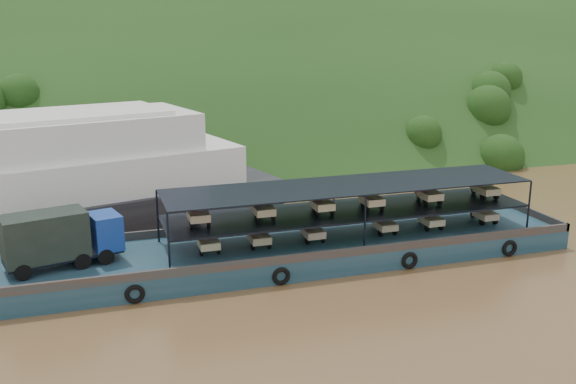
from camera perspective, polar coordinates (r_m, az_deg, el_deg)
name	(u,v)px	position (r m, az deg, el deg)	size (l,w,h in m)	color
ground	(331,248)	(42.06, 3.86, -5.01)	(160.00, 160.00, 0.00)	brown
hillside	(218,148)	(75.55, -6.22, 3.90)	(140.00, 28.00, 28.00)	#163413
cargo_barge	(282,245)	(39.34, -0.57, -4.71)	(35.00, 7.18, 4.54)	#133242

